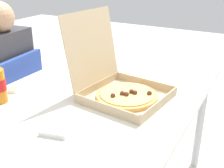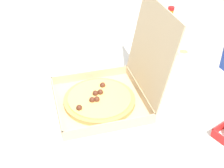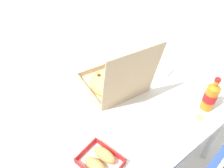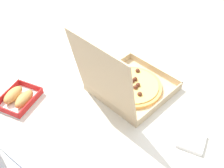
{
  "view_description": "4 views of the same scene",
  "coord_description": "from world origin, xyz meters",
  "px_view_note": "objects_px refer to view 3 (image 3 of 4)",
  "views": [
    {
      "loc": [
        -1.13,
        -0.69,
        1.35
      ],
      "look_at": [
        0.01,
        -0.05,
        0.79
      ],
      "focal_mm": 45.42,
      "sensor_mm": 36.0,
      "label": 1
    },
    {
      "loc": [
        0.9,
        -0.48,
        1.56
      ],
      "look_at": [
        -0.05,
        -0.09,
        0.81
      ],
      "focal_mm": 49.36,
      "sensor_mm": 36.0,
      "label": 2
    },
    {
      "loc": [
        0.6,
        0.67,
        1.67
      ],
      "look_at": [
        0.0,
        -0.12,
        0.8
      ],
      "focal_mm": 33.08,
      "sensor_mm": 36.0,
      "label": 3
    },
    {
      "loc": [
        -0.56,
        0.69,
        1.72
      ],
      "look_at": [
        0.03,
        -0.07,
        0.81
      ],
      "focal_mm": 43.38,
      "sensor_mm": 36.0,
      "label": 4
    }
  ],
  "objects_px": {
    "pizza_box_open": "(115,81)",
    "dipping_sauce_cup": "(200,119)",
    "napkin_pile": "(163,70)",
    "cola_bottle": "(211,96)",
    "paper_menu": "(51,125)",
    "bread_side_box": "(100,161)"
  },
  "relations": [
    {
      "from": "pizza_box_open",
      "to": "cola_bottle",
      "type": "height_order",
      "value": "pizza_box_open"
    },
    {
      "from": "napkin_pile",
      "to": "dipping_sauce_cup",
      "type": "distance_m",
      "value": 0.46
    },
    {
      "from": "pizza_box_open",
      "to": "dipping_sauce_cup",
      "type": "xyz_separation_m",
      "value": [
        -0.21,
        0.5,
        -0.04
      ]
    },
    {
      "from": "paper_menu",
      "to": "dipping_sauce_cup",
      "type": "bearing_deg",
      "value": 166.02
    },
    {
      "from": "bread_side_box",
      "to": "cola_bottle",
      "type": "xyz_separation_m",
      "value": [
        -0.7,
        0.09,
        0.07
      ]
    },
    {
      "from": "paper_menu",
      "to": "dipping_sauce_cup",
      "type": "relative_size",
      "value": 3.75
    },
    {
      "from": "napkin_pile",
      "to": "cola_bottle",
      "type": "bearing_deg",
      "value": 80.72
    },
    {
      "from": "cola_bottle",
      "to": "paper_menu",
      "type": "height_order",
      "value": "cola_bottle"
    },
    {
      "from": "cola_bottle",
      "to": "paper_menu",
      "type": "xyz_separation_m",
      "value": [
        0.79,
        -0.44,
        -0.09
      ]
    },
    {
      "from": "pizza_box_open",
      "to": "napkin_pile",
      "type": "xyz_separation_m",
      "value": [
        -0.39,
        0.07,
        -0.05
      ]
    },
    {
      "from": "pizza_box_open",
      "to": "cola_bottle",
      "type": "bearing_deg",
      "value": 124.57
    },
    {
      "from": "pizza_box_open",
      "to": "dipping_sauce_cup",
      "type": "bearing_deg",
      "value": 112.77
    },
    {
      "from": "pizza_box_open",
      "to": "cola_bottle",
      "type": "relative_size",
      "value": 2.06
    },
    {
      "from": "paper_menu",
      "to": "napkin_pile",
      "type": "distance_m",
      "value": 0.86
    },
    {
      "from": "bread_side_box",
      "to": "napkin_pile",
      "type": "xyz_separation_m",
      "value": [
        -0.77,
        -0.3,
        -0.02
      ]
    },
    {
      "from": "bread_side_box",
      "to": "pizza_box_open",
      "type": "bearing_deg",
      "value": -135.55
    },
    {
      "from": "napkin_pile",
      "to": "dipping_sauce_cup",
      "type": "bearing_deg",
      "value": 67.56
    },
    {
      "from": "cola_bottle",
      "to": "napkin_pile",
      "type": "xyz_separation_m",
      "value": [
        -0.06,
        -0.39,
        -0.08
      ]
    },
    {
      "from": "pizza_box_open",
      "to": "bread_side_box",
      "type": "xyz_separation_m",
      "value": [
        0.38,
        0.37,
        -0.03
      ]
    },
    {
      "from": "cola_bottle",
      "to": "dipping_sauce_cup",
      "type": "relative_size",
      "value": 4.0
    },
    {
      "from": "bread_side_box",
      "to": "napkin_pile",
      "type": "relative_size",
      "value": 2.0
    },
    {
      "from": "pizza_box_open",
      "to": "paper_menu",
      "type": "relative_size",
      "value": 2.2
    }
  ]
}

